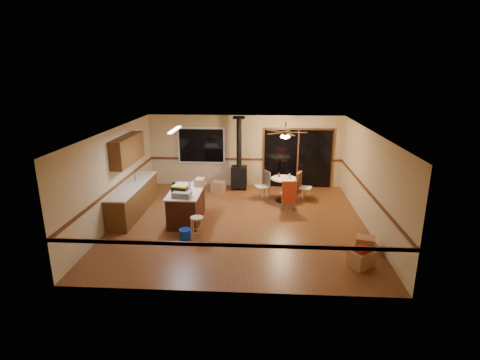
# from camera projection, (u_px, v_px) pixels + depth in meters

# --- Properties ---
(floor) EXTENTS (7.00, 7.00, 0.00)m
(floor) POSITION_uv_depth(u_px,v_px,m) (239.00, 222.00, 10.63)
(floor) COLOR brown
(floor) RESTS_ON ground
(ceiling) EXTENTS (7.00, 7.00, 0.00)m
(ceiling) POSITION_uv_depth(u_px,v_px,m) (239.00, 131.00, 9.89)
(ceiling) COLOR silver
(ceiling) RESTS_ON ground
(wall_back) EXTENTS (7.00, 0.00, 7.00)m
(wall_back) POSITION_uv_depth(u_px,v_px,m) (245.00, 151.00, 13.61)
(wall_back) COLOR tan
(wall_back) RESTS_ON ground
(wall_front) EXTENTS (7.00, 0.00, 7.00)m
(wall_front) POSITION_uv_depth(u_px,v_px,m) (228.00, 231.00, 6.91)
(wall_front) COLOR tan
(wall_front) RESTS_ON ground
(wall_left) EXTENTS (0.00, 7.00, 7.00)m
(wall_left) POSITION_uv_depth(u_px,v_px,m) (115.00, 176.00, 10.46)
(wall_left) COLOR tan
(wall_left) RESTS_ON ground
(wall_right) EXTENTS (0.00, 7.00, 7.00)m
(wall_right) POSITION_uv_depth(u_px,v_px,m) (369.00, 180.00, 10.06)
(wall_right) COLOR tan
(wall_right) RESTS_ON ground
(chair_rail) EXTENTS (7.00, 7.00, 0.08)m
(chair_rail) POSITION_uv_depth(u_px,v_px,m) (239.00, 188.00, 10.34)
(chair_rail) COLOR #4F2613
(chair_rail) RESTS_ON ground
(window) EXTENTS (1.72, 0.10, 1.32)m
(window) POSITION_uv_depth(u_px,v_px,m) (201.00, 145.00, 13.59)
(window) COLOR black
(window) RESTS_ON ground
(sliding_door) EXTENTS (2.52, 0.10, 2.10)m
(sliding_door) POSITION_uv_depth(u_px,v_px,m) (298.00, 159.00, 13.52)
(sliding_door) COLOR black
(sliding_door) RESTS_ON ground
(lower_cabinets) EXTENTS (0.60, 3.00, 0.86)m
(lower_cabinets) POSITION_uv_depth(u_px,v_px,m) (134.00, 199.00, 11.17)
(lower_cabinets) COLOR #573416
(lower_cabinets) RESTS_ON ground
(countertop) EXTENTS (0.64, 3.04, 0.04)m
(countertop) POSITION_uv_depth(u_px,v_px,m) (132.00, 185.00, 11.04)
(countertop) COLOR beige
(countertop) RESTS_ON lower_cabinets
(upper_cabinets) EXTENTS (0.35, 2.00, 0.80)m
(upper_cabinets) POSITION_uv_depth(u_px,v_px,m) (128.00, 150.00, 10.95)
(upper_cabinets) COLOR #573416
(upper_cabinets) RESTS_ON ground
(kitchen_island) EXTENTS (0.88, 1.68, 0.90)m
(kitchen_island) POSITION_uv_depth(u_px,v_px,m) (187.00, 206.00, 10.59)
(kitchen_island) COLOR black
(kitchen_island) RESTS_ON ground
(wood_stove) EXTENTS (0.55, 0.50, 2.52)m
(wood_stove) POSITION_uv_depth(u_px,v_px,m) (239.00, 169.00, 13.35)
(wood_stove) COLOR black
(wood_stove) RESTS_ON ground
(ceiling_fan) EXTENTS (0.24, 0.24, 0.55)m
(ceiling_fan) POSITION_uv_depth(u_px,v_px,m) (285.00, 134.00, 11.69)
(ceiling_fan) COLOR brown
(ceiling_fan) RESTS_ON ceiling
(fluorescent_strip) EXTENTS (0.10, 1.20, 0.04)m
(fluorescent_strip) POSITION_uv_depth(u_px,v_px,m) (175.00, 130.00, 10.29)
(fluorescent_strip) COLOR white
(fluorescent_strip) RESTS_ON ceiling
(toolbox_grey) EXTENTS (0.52, 0.34, 0.15)m
(toolbox_grey) POSITION_uv_depth(u_px,v_px,m) (182.00, 195.00, 9.88)
(toolbox_grey) COLOR slate
(toolbox_grey) RESTS_ON kitchen_island
(toolbox_black) EXTENTS (0.44, 0.29, 0.23)m
(toolbox_black) POSITION_uv_depth(u_px,v_px,m) (180.00, 191.00, 10.07)
(toolbox_black) COLOR black
(toolbox_black) RESTS_ON kitchen_island
(toolbox_yellow_lid) EXTENTS (0.43, 0.28, 0.03)m
(toolbox_yellow_lid) POSITION_uv_depth(u_px,v_px,m) (180.00, 186.00, 10.03)
(toolbox_yellow_lid) COLOR gold
(toolbox_yellow_lid) RESTS_ON toolbox_black
(box_on_island) EXTENTS (0.26, 0.35, 0.22)m
(box_on_island) POSITION_uv_depth(u_px,v_px,m) (200.00, 182.00, 10.85)
(box_on_island) COLOR #A47249
(box_on_island) RESTS_ON kitchen_island
(bottle_dark) EXTENTS (0.10, 0.10, 0.28)m
(bottle_dark) POSITION_uv_depth(u_px,v_px,m) (174.00, 187.00, 10.36)
(bottle_dark) COLOR black
(bottle_dark) RESTS_ON kitchen_island
(bottle_pink) EXTENTS (0.08, 0.08, 0.21)m
(bottle_pink) POSITION_uv_depth(u_px,v_px,m) (189.00, 186.00, 10.51)
(bottle_pink) COLOR #D84C8C
(bottle_pink) RESTS_ON kitchen_island
(bottle_white) EXTENTS (0.07, 0.07, 0.16)m
(bottle_white) POSITION_uv_depth(u_px,v_px,m) (194.00, 183.00, 10.84)
(bottle_white) COLOR white
(bottle_white) RESTS_ON kitchen_island
(bar_stool) EXTENTS (0.37, 0.37, 0.60)m
(bar_stool) POSITION_uv_depth(u_px,v_px,m) (197.00, 228.00, 9.46)
(bar_stool) COLOR tan
(bar_stool) RESTS_ON floor
(blue_bucket) EXTENTS (0.41, 0.41, 0.26)m
(blue_bucket) POSITION_uv_depth(u_px,v_px,m) (185.00, 234.00, 9.53)
(blue_bucket) COLOR #0D36BA
(blue_bucket) RESTS_ON floor
(dining_table) EXTENTS (0.83, 0.83, 0.78)m
(dining_table) POSITION_uv_depth(u_px,v_px,m) (284.00, 185.00, 12.17)
(dining_table) COLOR black
(dining_table) RESTS_ON ground
(glass_red) EXTENTS (0.06, 0.06, 0.14)m
(glass_red) POSITION_uv_depth(u_px,v_px,m) (279.00, 175.00, 12.18)
(glass_red) COLOR #590C14
(glass_red) RESTS_ON dining_table
(glass_cream) EXTENTS (0.08, 0.08, 0.15)m
(glass_cream) POSITION_uv_depth(u_px,v_px,m) (290.00, 176.00, 12.02)
(glass_cream) COLOR beige
(glass_cream) RESTS_ON dining_table
(chair_left) EXTENTS (0.54, 0.54, 0.51)m
(chair_left) POSITION_uv_depth(u_px,v_px,m) (265.00, 182.00, 12.33)
(chair_left) COLOR tan
(chair_left) RESTS_ON ground
(chair_near) EXTENTS (0.46, 0.50, 0.70)m
(chair_near) POSITION_uv_depth(u_px,v_px,m) (289.00, 192.00, 11.30)
(chair_near) COLOR tan
(chair_near) RESTS_ON ground
(chair_right) EXTENTS (0.57, 0.55, 0.70)m
(chair_right) POSITION_uv_depth(u_px,v_px,m) (300.00, 183.00, 12.22)
(chair_right) COLOR tan
(chair_right) RESTS_ON ground
(box_under_window) EXTENTS (0.52, 0.46, 0.36)m
(box_under_window) POSITION_uv_depth(u_px,v_px,m) (218.00, 187.00, 13.21)
(box_under_window) COLOR #A47249
(box_under_window) RESTS_ON floor
(box_corner_a) EXTENTS (0.63, 0.61, 0.37)m
(box_corner_a) POSITION_uv_depth(u_px,v_px,m) (361.00, 259.00, 8.17)
(box_corner_a) COLOR #A47249
(box_corner_a) RESTS_ON floor
(box_corner_b) EXTENTS (0.51, 0.47, 0.34)m
(box_corner_b) POSITION_uv_depth(u_px,v_px,m) (365.00, 244.00, 8.90)
(box_corner_b) COLOR #A47249
(box_corner_b) RESTS_ON floor
(box_small_red) EXTENTS (0.42, 0.41, 0.09)m
(box_small_red) POSITION_uv_depth(u_px,v_px,m) (362.00, 249.00, 8.11)
(box_small_red) COLOR maroon
(box_small_red) RESTS_ON box_corner_a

